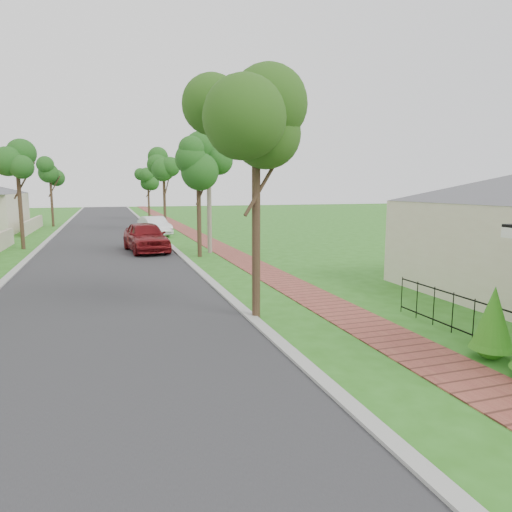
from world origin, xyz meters
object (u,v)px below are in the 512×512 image
parked_car_red (146,237)px  near_tree (256,133)px  utility_pole (209,177)px  parked_car_white (155,226)px

parked_car_red → near_tree: near_tree is taller
utility_pole → parked_car_white: bearing=100.7°
parked_car_red → parked_car_white: (1.33, 8.61, -0.13)m
parked_car_red → utility_pole: bearing=-30.7°
parked_car_red → parked_car_white: size_ratio=1.15×
parked_car_white → parked_car_red: bearing=-110.4°
parked_car_red → utility_pole: utility_pole is taller
parked_car_white → utility_pole: (1.90, -10.03, 3.34)m
parked_car_white → utility_pole: bearing=-90.9°
utility_pole → parked_car_red: bearing=156.3°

